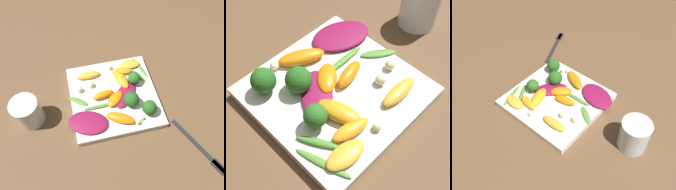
{
  "view_description": "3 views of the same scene",
  "coord_description": "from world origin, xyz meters",
  "views": [
    {
      "loc": [
        0.08,
        0.32,
        0.56
      ],
      "look_at": [
        0.01,
        0.0,
        0.03
      ],
      "focal_mm": 35.0,
      "sensor_mm": 36.0,
      "label": 1
    },
    {
      "loc": [
        -0.21,
        -0.21,
        0.42
      ],
      "look_at": [
        -0.01,
        -0.02,
        0.03
      ],
      "focal_mm": 50.0,
      "sensor_mm": 36.0,
      "label": 2
    },
    {
      "loc": [
        0.34,
        -0.37,
        0.57
      ],
      "look_at": [
        0.02,
        0.01,
        0.03
      ],
      "focal_mm": 42.0,
      "sensor_mm": 36.0,
      "label": 3
    }
  ],
  "objects": [
    {
      "name": "ground_plane",
      "position": [
        0.0,
        0.0,
        0.0
      ],
      "size": [
        2.4,
        2.4,
        0.0
      ],
      "primitive_type": "plane",
      "color": "brown"
    },
    {
      "name": "plate",
      "position": [
        0.0,
        0.0,
        0.01
      ],
      "size": [
        0.25,
        0.25,
        0.02
      ],
      "color": "white",
      "rests_on": "ground_plane"
    },
    {
      "name": "drinking_glass",
      "position": [
        0.24,
        0.01,
        0.04
      ],
      "size": [
        0.07,
        0.07,
        0.08
      ],
      "color": "silver",
      "rests_on": "ground_plane"
    },
    {
      "name": "radicchio_leaf_0",
      "position": [
        -0.03,
        0.01,
        0.02
      ],
      "size": [
        0.1,
        0.11,
        0.01
      ],
      "color": "maroon",
      "rests_on": "plate"
    },
    {
      "name": "radicchio_leaf_1",
      "position": [
        0.09,
        0.07,
        0.03
      ],
      "size": [
        0.12,
        0.1,
        0.01
      ],
      "color": "maroon",
      "rests_on": "plate"
    },
    {
      "name": "orange_segment_0",
      "position": [
        0.06,
        -0.08,
        0.03
      ],
      "size": [
        0.07,
        0.02,
        0.02
      ],
      "color": "#FCAD33",
      "rests_on": "plate"
    },
    {
      "name": "orange_segment_1",
      "position": [
        -0.04,
        -0.07,
        0.03
      ],
      "size": [
        0.06,
        0.03,
        0.02
      ],
      "color": "orange",
      "rests_on": "plate"
    },
    {
      "name": "orange_segment_2",
      "position": [
        -0.03,
        -0.04,
        0.03
      ],
      "size": [
        0.05,
        0.08,
        0.02
      ],
      "color": "orange",
      "rests_on": "plate"
    },
    {
      "name": "orange_segment_3",
      "position": [
        -0.07,
        -0.09,
        0.03
      ],
      "size": [
        0.07,
        0.04,
        0.01
      ],
      "color": "#FCAD33",
      "rests_on": "plate"
    },
    {
      "name": "orange_segment_4",
      "position": [
        -0.0,
        0.08,
        0.03
      ],
      "size": [
        0.08,
        0.06,
        0.02
      ],
      "color": "orange",
      "rests_on": "plate"
    },
    {
      "name": "orange_segment_5",
      "position": [
        0.0,
        0.02,
        0.03
      ],
      "size": [
        0.07,
        0.06,
        0.02
      ],
      "color": "orange",
      "rests_on": "plate"
    },
    {
      "name": "orange_segment_6",
      "position": [
        0.03,
        0.0,
        0.03
      ],
      "size": [
        0.07,
        0.04,
        0.02
      ],
      "color": "orange",
      "rests_on": "plate"
    },
    {
      "name": "broccoli_floret_0",
      "position": [
        -0.04,
        0.04,
        0.04
      ],
      "size": [
        0.04,
        0.04,
        0.04
      ],
      "color": "#84AD5B",
      "rests_on": "plate"
    },
    {
      "name": "broccoli_floret_1",
      "position": [
        -0.07,
        -0.03,
        0.04
      ],
      "size": [
        0.04,
        0.04,
        0.04
      ],
      "color": "#7A9E51",
      "rests_on": "plate"
    },
    {
      "name": "broccoli_floret_2",
      "position": [
        -0.08,
        0.08,
        0.05
      ],
      "size": [
        0.04,
        0.04,
        0.05
      ],
      "color": "#84AD5B",
      "rests_on": "plate"
    },
    {
      "name": "arugula_sprig_0",
      "position": [
        -0.09,
        -0.05,
        0.02
      ],
      "size": [
        0.04,
        0.06,
        0.01
      ],
      "color": "#47842D",
      "rests_on": "plate"
    },
    {
      "name": "arugula_sprig_1",
      "position": [
        0.05,
        0.03,
        0.02
      ],
      "size": [
        0.09,
        0.01,
        0.01
      ],
      "color": "#518E33",
      "rests_on": "plate"
    },
    {
      "name": "arugula_sprig_2",
      "position": [
        0.1,
        0.0,
        0.02
      ],
      "size": [
        0.06,
        0.05,
        0.01
      ],
      "color": "#518E33",
      "rests_on": "plate"
    },
    {
      "name": "arugula_sprig_3",
      "position": [
        -0.1,
        -0.08,
        0.02
      ],
      "size": [
        0.04,
        0.09,
        0.01
      ],
      "color": "#518E33",
      "rests_on": "plate"
    },
    {
      "name": "macadamia_nut_0",
      "position": [
        0.09,
        -0.03,
        0.03
      ],
      "size": [
        0.02,
        0.02,
        0.02
      ],
      "color": "beige",
      "rests_on": "plate"
    },
    {
      "name": "macadamia_nut_1",
      "position": [
        0.06,
        -0.04,
        0.03
      ],
      "size": [
        0.02,
        0.02,
        0.02
      ],
      "color": "beige",
      "rests_on": "plate"
    },
    {
      "name": "macadamia_nut_2",
      "position": [
        -0.04,
        0.1,
        0.03
      ],
      "size": [
        0.02,
        0.02,
        0.02
      ],
      "color": "beige",
      "rests_on": "plate"
    },
    {
      "name": "macadamia_nut_3",
      "position": [
        -0.06,
        0.09,
        0.03
      ],
      "size": [
        0.01,
        0.01,
        0.01
      ],
      "color": "beige",
      "rests_on": "plate"
    },
    {
      "name": "macadamia_nut_4",
      "position": [
        -0.01,
        -0.09,
        0.03
      ],
      "size": [
        0.01,
        0.01,
        0.01
      ],
      "color": "beige",
      "rests_on": "plate"
    }
  ]
}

